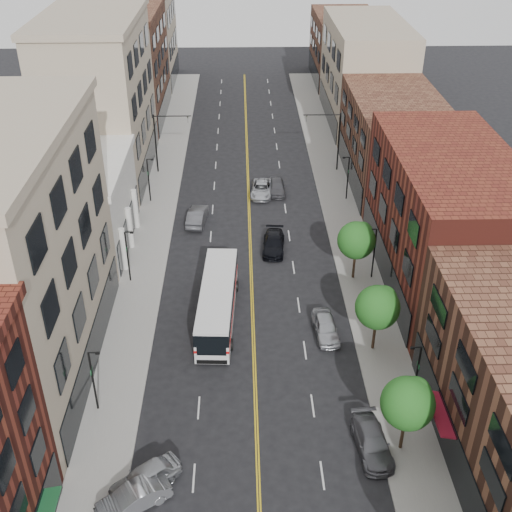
{
  "coord_description": "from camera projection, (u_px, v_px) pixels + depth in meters",
  "views": [
    {
      "loc": [
        -0.81,
        -24.66,
        32.61
      ],
      "look_at": [
        0.32,
        20.04,
        5.0
      ],
      "focal_mm": 45.0,
      "sensor_mm": 36.0,
      "label": 1
    }
  ],
  "objects": [
    {
      "name": "car_parked_far",
      "position": [
        326.0,
        327.0,
        51.37
      ],
      "size": [
        2.13,
        4.64,
        1.54
      ],
      "primitive_type": "imported",
      "rotation": [
        0.0,
        0.0,
        0.07
      ],
      "color": "#A9ABB1",
      "rests_on": "ground"
    },
    {
      "name": "lamp_r_2",
      "position": [
        374.0,
        250.0,
        57.22
      ],
      "size": [
        0.81,
        0.55,
        5.05
      ],
      "color": "black",
      "rests_on": "sidewalk_right"
    },
    {
      "name": "car_lane_b",
      "position": [
        262.0,
        189.0,
        73.11
      ],
      "size": [
        2.87,
        5.32,
        1.42
      ],
      "primitive_type": "imported",
      "rotation": [
        0.0,
        0.0,
        -0.1
      ],
      "color": "#B8BBC1",
      "rests_on": "ground"
    },
    {
      "name": "sidewalk_right",
      "position": [
        343.0,
        220.0,
        68.07
      ],
      "size": [
        4.0,
        110.0,
        0.15
      ],
      "primitive_type": "cube",
      "color": "gray",
      "rests_on": "ground"
    },
    {
      "name": "lamp_r_3",
      "position": [
        348.0,
        176.0,
        70.83
      ],
      "size": [
        0.81,
        0.55,
        5.05
      ],
      "color": "black",
      "rests_on": "sidewalk_right"
    },
    {
      "name": "car_lane_c",
      "position": [
        277.0,
        187.0,
        73.53
      ],
      "size": [
        1.83,
        4.46,
        1.51
      ],
      "primitive_type": "imported",
      "rotation": [
        0.0,
        0.0,
        0.01
      ],
      "color": "#48474C",
      "rests_on": "ground"
    },
    {
      "name": "bldg_r_far_b",
      "position": [
        365.0,
        73.0,
        90.95
      ],
      "size": [
        10.0,
        22.0,
        14.0
      ],
      "primitive_type": "cube",
      "color": "tan",
      "rests_on": "ground"
    },
    {
      "name": "tree_r_3",
      "position": [
        357.0,
        239.0,
        56.64
      ],
      "size": [
        3.4,
        3.4,
        5.59
      ],
      "color": "black",
      "rests_on": "sidewalk_right"
    },
    {
      "name": "signal_mast_right",
      "position": [
        333.0,
        135.0,
        76.74
      ],
      "size": [
        4.49,
        0.18,
        7.2
      ],
      "color": "black",
      "rests_on": "sidewalk_right"
    },
    {
      "name": "bldg_r_far_a",
      "position": [
        395.0,
        141.0,
        74.14
      ],
      "size": [
        10.0,
        20.0,
        10.0
      ],
      "primitive_type": "cube",
      "color": "#532E21",
      "rests_on": "ground"
    },
    {
      "name": "bldg_l_white",
      "position": [
        75.0,
        208.0,
        62.03
      ],
      "size": [
        10.0,
        14.0,
        8.0
      ],
      "primitive_type": "cube",
      "color": "silver",
      "rests_on": "ground"
    },
    {
      "name": "signal_mast_left",
      "position": [
        161.0,
        136.0,
        76.3
      ],
      "size": [
        4.49,
        0.18,
        7.2
      ],
      "color": "black",
      "rests_on": "sidewalk_left"
    },
    {
      "name": "tree_r_1",
      "position": [
        409.0,
        401.0,
        39.62
      ],
      "size": [
        3.4,
        3.4,
        5.59
      ],
      "color": "black",
      "rests_on": "sidewalk_right"
    },
    {
      "name": "tree_r_2",
      "position": [
        379.0,
        306.0,
        48.13
      ],
      "size": [
        3.4,
        3.4,
        5.59
      ],
      "color": "black",
      "rests_on": "sidewalk_right"
    },
    {
      "name": "bldg_l_far_b",
      "position": [
        127.0,
        67.0,
        91.66
      ],
      "size": [
        10.0,
        20.0,
        15.0
      ],
      "primitive_type": "cube",
      "color": "#532E21",
      "rests_on": "ground"
    },
    {
      "name": "lamp_r_1",
      "position": [
        416.0,
        372.0,
        43.61
      ],
      "size": [
        0.81,
        0.55,
        5.05
      ],
      "color": "black",
      "rests_on": "sidewalk_right"
    },
    {
      "name": "sidewalk_left",
      "position": [
        155.0,
        223.0,
        67.65
      ],
      "size": [
        4.0,
        110.0,
        0.15
      ],
      "primitive_type": "cube",
      "color": "gray",
      "rests_on": "ground"
    },
    {
      "name": "lamp_l_2",
      "position": [
        128.0,
        254.0,
        56.75
      ],
      "size": [
        0.81,
        0.55,
        5.05
      ],
      "color": "black",
      "rests_on": "sidewalk_left"
    },
    {
      "name": "car_lane_behind",
      "position": [
        197.0,
        216.0,
        67.37
      ],
      "size": [
        2.22,
        5.07,
        1.62
      ],
      "primitive_type": "imported",
      "rotation": [
        0.0,
        0.0,
        3.04
      ],
      "color": "#45464A",
      "rests_on": "ground"
    },
    {
      "name": "ground",
      "position": [
        259.0,
        504.0,
        38.13
      ],
      "size": [
        220.0,
        220.0,
        0.0
      ],
      "primitive_type": "plane",
      "color": "black",
      "rests_on": "ground"
    },
    {
      "name": "bldg_r_far_c",
      "position": [
        344.0,
        48.0,
        108.75
      ],
      "size": [
        10.0,
        18.0,
        11.0
      ],
      "primitive_type": "cube",
      "color": "#532E21",
      "rests_on": "ground"
    },
    {
      "name": "car_lane_a",
      "position": [
        274.0,
        243.0,
        62.66
      ],
      "size": [
        2.51,
        5.22,
        1.47
      ],
      "primitive_type": "imported",
      "rotation": [
        0.0,
        0.0,
        -0.09
      ],
      "color": "black",
      "rests_on": "ground"
    },
    {
      "name": "bldg_l_tanoffice",
      "position": [
        7.0,
        264.0,
        44.09
      ],
      "size": [
        10.0,
        22.0,
        18.0
      ],
      "primitive_type": "cube",
      "color": "tan",
      "rests_on": "ground"
    },
    {
      "name": "car_parked_mid",
      "position": [
        372.0,
        442.0,
        41.27
      ],
      "size": [
        2.45,
        5.1,
        1.43
      ],
      "primitive_type": "imported",
      "rotation": [
        0.0,
        0.0,
        0.09
      ],
      "color": "#56565C",
      "rests_on": "ground"
    },
    {
      "name": "bldg_l_far_c",
      "position": [
        141.0,
        22.0,
        105.66
      ],
      "size": [
        10.0,
        16.0,
        20.0
      ],
      "primitive_type": "cube",
      "color": "tan",
      "rests_on": "ground"
    },
    {
      "name": "car_angle_a",
      "position": [
        145.0,
        478.0,
        38.81
      ],
      "size": [
        4.72,
        4.2,
        1.55
      ],
      "primitive_type": "imported",
      "rotation": [
        0.0,
        0.0,
        -0.92
      ],
      "color": "#A3A5AA",
      "rests_on": "ground"
    },
    {
      "name": "lamp_l_3",
      "position": [
        149.0,
        178.0,
        70.36
      ],
      "size": [
        0.81,
        0.55,
        5.05
      ],
      "color": "black",
      "rests_on": "sidewalk_left"
    },
    {
      "name": "bldg_l_far_a",
      "position": [
        100.0,
        101.0,
        73.86
      ],
      "size": [
        10.0,
        20.0,
        18.0
      ],
      "primitive_type": "cube",
      "color": "tan",
      "rests_on": "ground"
    },
    {
      "name": "lamp_l_1",
      "position": [
        93.0,
        378.0,
        43.14
      ],
      "size": [
        0.81,
        0.55,
        5.05
      ],
      "color": "black",
      "rests_on": "sidewalk_left"
    },
    {
      "name": "city_bus",
      "position": [
        218.0,
        300.0,
        52.7
      ],
      "size": [
        3.41,
        12.3,
        3.13
      ],
      "rotation": [
        0.0,
        0.0,
        -0.05
      ],
      "color": "silver",
      "rests_on": "ground"
    },
    {
      "name": "bldg_r_mid",
      "position": [
        446.0,
        220.0,
        55.75
      ],
      "size": [
        10.0,
        22.0,
        12.0
      ],
      "primitive_type": "cube",
      "color": "#5B2017",
      "rests_on": "ground"
    },
    {
      "name": "car_angle_b",
      "position": [
        133.0,
        498.0,
        37.62
      ],
      "size": [
        4.63,
        3.63,
        1.47
      ],
      "primitive_type": "imported",
      "rotation": [
        0.0,
        0.0,
        -1.03
      ],
      "color": "#AEB0B6",
      "rests_on": "ground"
    }
  ]
}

